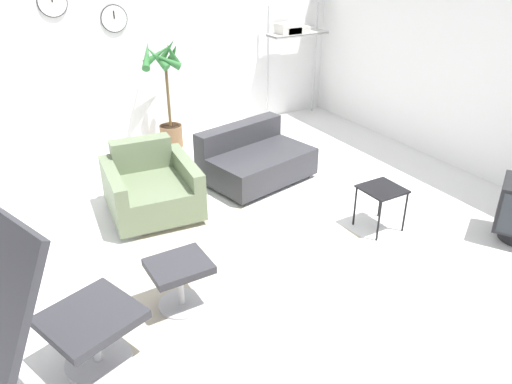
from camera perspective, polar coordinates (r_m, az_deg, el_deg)
name	(u,v)px	position (r m, az deg, el deg)	size (l,w,h in m)	color
ground_plane	(248,261)	(4.40, -0.91, -7.87)	(12.00, 12.00, 0.00)	white
wall_back	(118,37)	(6.71, -15.55, 16.68)	(12.00, 0.09, 2.80)	white
round_rug	(249,278)	(4.20, -0.75, -9.79)	(2.44, 2.44, 0.01)	#BCB29E
lounge_chair	(26,302)	(3.11, -24.76, -11.31)	(1.14, 0.81, 1.30)	#BCBCC1
ottoman	(180,275)	(3.81, -8.73, -9.33)	(0.44, 0.38, 0.40)	#BCBCC1
armchair_red	(151,190)	(5.13, -11.89, 0.27)	(0.94, 0.99, 0.69)	silver
couch_low	(254,161)	(5.73, -0.17, 3.57)	(1.31, 1.04, 0.60)	black
side_table	(382,193)	(4.83, 14.18, -0.14)	(0.37, 0.37, 0.43)	black
potted_plant	(167,98)	(6.61, -10.16, 10.58)	(0.55, 0.60, 1.41)	brown
shelf_unit	(294,33)	(7.54, 4.33, 17.64)	(0.91, 0.28, 1.66)	#BCBCC1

